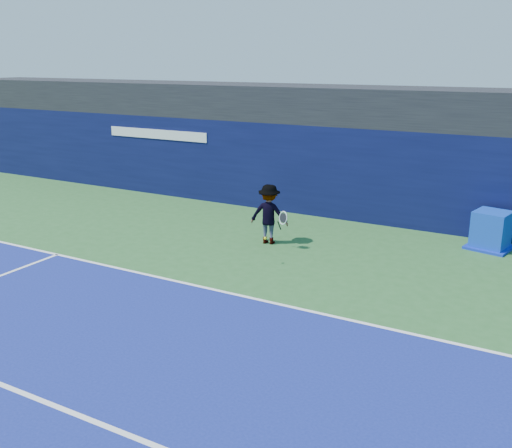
{
  "coord_description": "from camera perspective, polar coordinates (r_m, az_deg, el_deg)",
  "views": [
    {
      "loc": [
        6.73,
        -7.14,
        5.1
      ],
      "look_at": [
        -0.08,
        5.2,
        1.0
      ],
      "focal_mm": 40.0,
      "sensor_mm": 36.0,
      "label": 1
    }
  ],
  "objects": [
    {
      "name": "tennis_ball",
      "position": [
        14.48,
        0.92,
        -1.43
      ],
      "size": [
        0.07,
        0.07,
        0.07
      ],
      "color": "#C3CF17",
      "rests_on": "ground"
    },
    {
      "name": "service_line",
      "position": [
        9.88,
        -21.05,
        -16.01
      ],
      "size": [
        24.0,
        0.1,
        0.01
      ],
      "primitive_type": "cube",
      "color": "white",
      "rests_on": "ground"
    },
    {
      "name": "ground",
      "position": [
        11.05,
        -13.05,
        -11.71
      ],
      "size": [
        80.0,
        80.0,
        0.0
      ],
      "primitive_type": "plane",
      "color": "#2A5E2A",
      "rests_on": "ground"
    },
    {
      "name": "equipment_cart",
      "position": [
        17.09,
        22.44,
        -0.71
      ],
      "size": [
        1.31,
        1.31,
        1.06
      ],
      "color": "#0C34AE",
      "rests_on": "ground"
    },
    {
      "name": "baseline",
      "position": [
        13.19,
        -4.35,
        -6.53
      ],
      "size": [
        24.0,
        0.1,
        0.01
      ],
      "primitive_type": "cube",
      "color": "white",
      "rests_on": "ground"
    },
    {
      "name": "stadium_band",
      "position": [
        19.87,
        9.2,
        11.69
      ],
      "size": [
        36.0,
        3.0,
        1.2
      ],
      "primitive_type": "cube",
      "color": "black",
      "rests_on": "back_wall_assembly"
    },
    {
      "name": "tennis_player",
      "position": [
        16.16,
        1.32,
        0.99
      ],
      "size": [
        1.35,
        0.82,
        1.71
      ],
      "color": "silver",
      "rests_on": "ground"
    },
    {
      "name": "back_wall_assembly",
      "position": [
        19.22,
        7.88,
        5.28
      ],
      "size": [
        36.0,
        1.03,
        3.0
      ],
      "color": "#090E35",
      "rests_on": "ground"
    }
  ]
}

